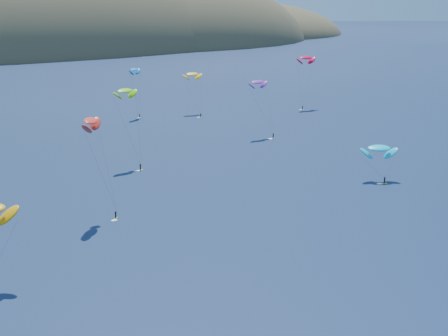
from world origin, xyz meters
TOP-DOWN VIEW (x-y plane):
  - island at (39.40, 562.36)m, footprint 730.00×300.00m
  - kitesurfer_3 at (2.27, 125.49)m, footprint 8.91×11.98m
  - kitesurfer_4 at (30.29, 196.28)m, footprint 8.20×7.66m
  - kitesurfer_5 at (62.11, 76.36)m, footprint 11.34×9.52m
  - kitesurfer_6 at (58.98, 141.24)m, footprint 8.36×10.12m
  - kitesurfer_8 at (107.57, 180.58)m, footprint 9.98×7.59m
  - kitesurfer_9 at (-20.02, 84.40)m, footprint 8.42×9.59m
  - kitesurfer_11 at (55.78, 192.78)m, footprint 8.68×13.88m

SIDE VIEW (x-z plane):
  - island at x=39.40m, z-range -115.74..94.26m
  - kitesurfer_5 at x=62.11m, z-range 3.25..15.54m
  - kitesurfer_11 at x=55.78m, z-range 7.37..26.96m
  - kitesurfer_6 at x=58.98m, z-range 8.97..31.51m
  - kitesurfer_4 at x=30.29m, z-range 9.04..31.49m
  - kitesurfer_8 at x=107.57m, z-range 10.09..35.83m
  - kitesurfer_3 at x=2.27m, z-range 10.55..36.40m
  - kitesurfer_9 at x=-20.02m, z-range 10.73..37.20m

